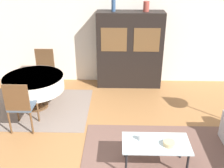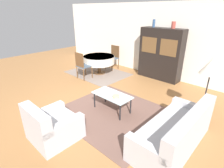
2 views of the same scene
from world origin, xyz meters
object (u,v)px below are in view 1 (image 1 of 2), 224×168
display_cabinet (130,50)px  dining_chair_far (44,68)px  bowl (169,143)px  dining_chair_near (20,104)px  cup (141,137)px  vase_tall (113,5)px  dining_table (34,83)px  coffee_table (156,145)px  vase_short (146,6)px

display_cabinet → dining_chair_far: (-2.04, -0.34, -0.35)m
display_cabinet → bowl: (0.49, -2.99, -0.43)m
dining_chair_near → cup: dining_chair_near is taller
bowl → vase_tall: size_ratio=0.65×
bowl → vase_tall: (-0.88, 2.99, 1.49)m
dining_table → vase_tall: bearing=35.9°
coffee_table → vase_short: (0.04, 2.94, 1.55)m
coffee_table → dining_chair_far: bearing=132.1°
coffee_table → cup: cup is taller
dining_table → vase_tall: (1.64, 1.19, 1.40)m
coffee_table → vase_tall: vase_tall is taller
dining_chair_near → dining_chair_far: same height
display_cabinet → dining_chair_near: (-2.04, -2.04, -0.35)m
display_cabinet → cup: 2.90m
coffee_table → cup: (-0.22, 0.06, 0.10)m
dining_chair_near → dining_table: bearing=90.0°
display_cabinet → dining_chair_near: bearing=-135.0°
coffee_table → display_cabinet: size_ratio=0.55×
display_cabinet → dining_chair_far: bearing=-170.6°
coffee_table → dining_chair_far: 3.51m
bowl → vase_short: vase_short is taller
dining_table → vase_short: bearing=26.5°
dining_chair_far → bowl: size_ratio=5.78×
display_cabinet → dining_chair_far: size_ratio=1.85×
display_cabinet → bowl: display_cabinet is taller
coffee_table → display_cabinet: bearing=96.0°
dining_chair_near → vase_short: vase_short is taller
display_cabinet → vase_short: vase_short is taller
coffee_table → dining_chair_near: dining_chair_near is taller
vase_tall → bowl: bearing=-73.5°
dining_chair_far → vase_short: vase_short is taller
display_cabinet → dining_table: (-2.04, -1.19, -0.35)m
dining_chair_near → dining_chair_far: size_ratio=1.00×
dining_chair_far → cup: (2.12, -2.54, -0.07)m
coffee_table → dining_table: bearing=143.3°
vase_tall → cup: bearing=-80.5°
dining_chair_near → bowl: 2.70m
display_cabinet → vase_short: (0.35, 0.00, 1.04)m
bowl → display_cabinet: bearing=99.3°
dining_chair_far → vase_tall: size_ratio=3.75×
cup → vase_short: 3.23m
dining_table → dining_chair_far: (-0.00, 0.85, -0.00)m
dining_table → dining_chair_far: dining_chair_far is taller
coffee_table → bowl: (0.18, -0.05, 0.08)m
dining_chair_near → vase_short: (2.38, 2.04, 1.39)m
display_cabinet → dining_chair_far: display_cabinet is taller
display_cabinet → vase_tall: 1.13m
dining_chair_far → bowl: (2.53, -2.65, -0.08)m
coffee_table → bowl: bowl is taller
coffee_table → display_cabinet: display_cabinet is taller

